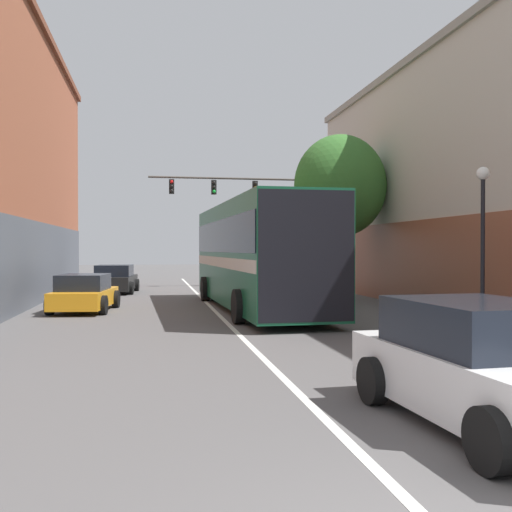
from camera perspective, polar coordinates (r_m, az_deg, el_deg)
lane_center_line at (r=20.57m, az=-3.87°, el=-5.30°), size 0.14×46.13×0.01m
bus at (r=21.12m, az=-0.01°, el=0.49°), size 3.25×12.56×3.71m
hatchback_foreground at (r=7.86m, az=21.04°, el=-9.88°), size 2.22×4.37×1.50m
parked_car_left_near at (r=30.03m, az=-13.29°, el=-2.20°), size 2.28×4.11×1.37m
parked_car_left_mid at (r=21.41m, az=-16.03°, el=-3.46°), size 2.26×3.99×1.28m
traffic_signal_gantry at (r=33.94m, az=-0.64°, el=5.16°), size 8.61×0.36×6.42m
street_lamp at (r=15.08m, az=20.79°, el=1.42°), size 0.31×0.31×4.08m
street_tree_near at (r=25.50m, az=8.02°, el=6.64°), size 3.89×3.50×6.94m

